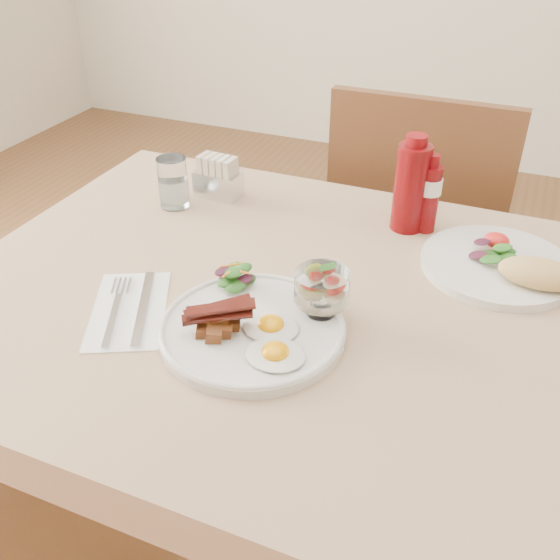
{
  "coord_description": "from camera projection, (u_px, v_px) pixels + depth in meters",
  "views": [
    {
      "loc": [
        0.21,
        -0.78,
        1.34
      ],
      "look_at": [
        -0.09,
        -0.06,
        0.82
      ],
      "focal_mm": 40.0,
      "sensor_mm": 36.0,
      "label": 1
    }
  ],
  "objects": [
    {
      "name": "table",
      "position": [
        340.0,
        351.0,
        1.04
      ],
      "size": [
        1.33,
        0.88,
        0.75
      ],
      "color": "brown",
      "rests_on": "ground"
    },
    {
      "name": "chair_far",
      "position": [
        416.0,
        239.0,
        1.63
      ],
      "size": [
        0.42,
        0.42,
        0.93
      ],
      "color": "brown",
      "rests_on": "ground"
    },
    {
      "name": "main_plate",
      "position": [
        252.0,
        330.0,
        0.93
      ],
      "size": [
        0.28,
        0.28,
        0.02
      ],
      "primitive_type": "cylinder",
      "color": "silver",
      "rests_on": "table"
    },
    {
      "name": "fried_eggs",
      "position": [
        273.0,
        339.0,
        0.89
      ],
      "size": [
        0.14,
        0.16,
        0.02
      ],
      "rotation": [
        0.0,
        0.0,
        -0.43
      ],
      "color": "silver",
      "rests_on": "main_plate"
    },
    {
      "name": "bacon_potato_pile",
      "position": [
        218.0,
        320.0,
        0.9
      ],
      "size": [
        0.1,
        0.08,
        0.05
      ],
      "rotation": [
        0.0,
        0.0,
        0.13
      ],
      "color": "brown",
      "rests_on": "main_plate"
    },
    {
      "name": "side_salad",
      "position": [
        236.0,
        277.0,
        1.01
      ],
      "size": [
        0.07,
        0.06,
        0.04
      ],
      "rotation": [
        0.0,
        0.0,
        0.21
      ],
      "color": "#194913",
      "rests_on": "main_plate"
    },
    {
      "name": "fruit_cup",
      "position": [
        322.0,
        287.0,
        0.93
      ],
      "size": [
        0.08,
        0.08,
        0.09
      ],
      "rotation": [
        0.0,
        0.0,
        0.31
      ],
      "color": "white",
      "rests_on": "main_plate"
    },
    {
      "name": "second_plate",
      "position": [
        507.0,
        266.0,
        1.06
      ],
      "size": [
        0.27,
        0.26,
        0.07
      ],
      "rotation": [
        0.0,
        0.0,
        -0.24
      ],
      "color": "silver",
      "rests_on": "table"
    },
    {
      "name": "ketchup_bottle",
      "position": [
        411.0,
        186.0,
        1.16
      ],
      "size": [
        0.08,
        0.08,
        0.19
      ],
      "rotation": [
        0.0,
        0.0,
        -0.34
      ],
      "color": "#5E0508",
      "rests_on": "table"
    },
    {
      "name": "hot_sauce_bottle",
      "position": [
        429.0,
        195.0,
        1.17
      ],
      "size": [
        0.05,
        0.05,
        0.15
      ],
      "rotation": [
        0.0,
        0.0,
        -0.24
      ],
      "color": "#5E0508",
      "rests_on": "table"
    },
    {
      "name": "sugar_caddy",
      "position": [
        218.0,
        179.0,
        1.31
      ],
      "size": [
        0.1,
        0.06,
        0.09
      ],
      "rotation": [
        0.0,
        0.0,
        -0.08
      ],
      "color": "silver",
      "rests_on": "table"
    },
    {
      "name": "water_glass",
      "position": [
        173.0,
        185.0,
        1.27
      ],
      "size": [
        0.06,
        0.06,
        0.1
      ],
      "color": "white",
      "rests_on": "table"
    },
    {
      "name": "napkin_cutlery",
      "position": [
        130.0,
        309.0,
        0.99
      ],
      "size": [
        0.19,
        0.24,
        0.01
      ],
      "rotation": [
        0.0,
        0.0,
        0.46
      ],
      "color": "white",
      "rests_on": "table"
    }
  ]
}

